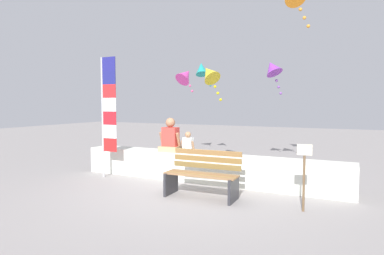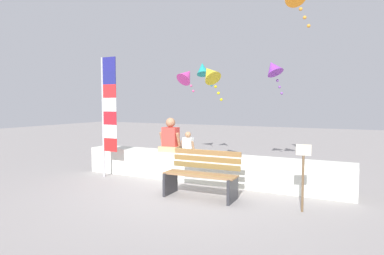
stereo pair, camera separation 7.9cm
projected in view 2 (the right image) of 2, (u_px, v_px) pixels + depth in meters
The scene contains 11 objects.
ground_plane at pixel (182, 193), 6.67m from camera, with size 40.00×40.00×0.00m, color gray.
seawall_ledge at pixel (205, 168), 7.66m from camera, with size 6.34×0.61×0.64m, color silver.
park_bench at pixel (202, 176), 6.40m from camera, with size 1.43×0.64×0.88m.
person_adult at pixel (171, 138), 8.02m from camera, with size 0.53×0.39×0.82m.
person_child at pixel (188, 145), 7.82m from camera, with size 0.33×0.24×0.50m.
flag_banner at pixel (107, 109), 8.01m from camera, with size 0.43×0.05×2.90m.
kite_magenta at pixel (187, 75), 11.31m from camera, with size 0.68×0.81×0.93m.
kite_yellow at pixel (210, 74), 9.13m from camera, with size 0.80×0.75×1.09m.
kite_purple at pixel (273, 68), 9.42m from camera, with size 0.74×0.74×1.04m.
kite_teal at pixel (203, 69), 10.90m from camera, with size 0.63×0.66×0.85m.
sign_post at pixel (303, 172), 5.49m from camera, with size 0.24×0.05×1.13m.
Camera 2 is at (3.14, -5.76, 1.80)m, focal length 31.14 mm.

